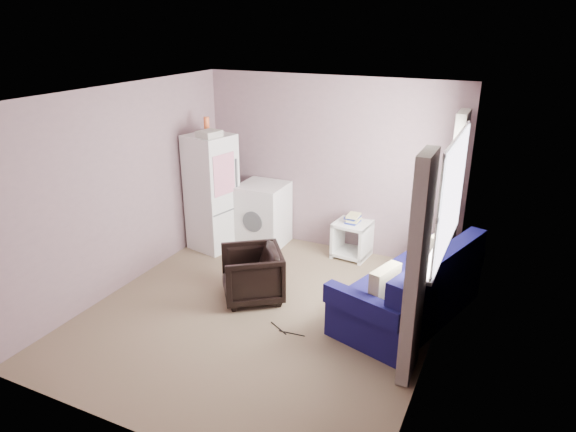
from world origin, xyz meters
name	(u,v)px	position (x,y,z in m)	size (l,w,h in m)	color
room	(262,212)	(0.02, 0.01, 1.25)	(3.84, 4.24, 2.54)	#846E56
armchair	(252,272)	(-0.26, 0.24, 0.35)	(0.69, 0.64, 0.71)	black
fridge	(212,192)	(-1.52, 1.34, 0.86)	(0.70, 0.69, 1.93)	white
washing_machine	(263,213)	(-0.90, 1.75, 0.49)	(0.68, 0.69, 0.94)	white
side_table	(352,237)	(0.45, 1.89, 0.30)	(0.51, 0.51, 0.65)	white
sofa	(413,291)	(1.59, 0.64, 0.32)	(1.44, 2.16, 0.89)	#131151
window_dressing	(439,228)	(1.78, 0.70, 1.11)	(0.17, 2.62, 2.18)	white
floor_cables	(285,331)	(0.41, -0.25, 0.01)	(0.46, 0.16, 0.01)	black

